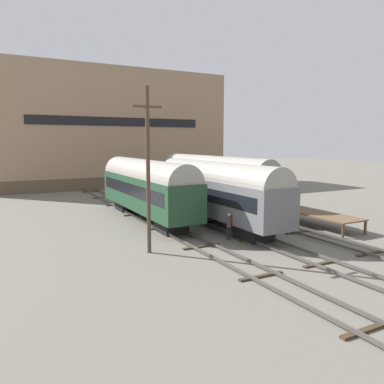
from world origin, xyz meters
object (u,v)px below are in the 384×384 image
at_px(train_car_grey, 215,189).
at_px(utility_pole, 148,169).
at_px(train_car_green, 146,186).
at_px(person_worker, 229,224).
at_px(bench, 267,197).
at_px(train_car_navy, 213,178).

distance_m(train_car_grey, utility_pole, 9.14).
xyz_separation_m(train_car_green, person_worker, (2.52, -9.06, -1.80)).
bearing_deg(utility_pole, bench, 24.02).
relative_size(train_car_navy, train_car_green, 1.17).
distance_m(bench, person_worker, 10.20).
bearing_deg(train_car_green, train_car_grey, -47.54).
relative_size(train_car_green, person_worker, 8.47).
xyz_separation_m(train_car_grey, train_car_green, (-4.15, 4.53, 0.02)).
distance_m(train_car_navy, utility_pole, 16.89).
bearing_deg(train_car_navy, train_car_grey, -119.61).
bearing_deg(train_car_green, train_car_navy, 18.44).
height_order(bench, person_worker, bench).
bearing_deg(utility_pole, person_worker, 2.13).
distance_m(train_car_navy, train_car_green, 8.75).
bearing_deg(train_car_green, bench, -15.67).
bearing_deg(train_car_navy, train_car_green, -161.56).
distance_m(train_car_navy, bench, 6.42).
xyz_separation_m(train_car_navy, train_car_grey, (-4.15, -7.30, -0.10)).
height_order(train_car_navy, bench, train_car_navy).
xyz_separation_m(train_car_green, utility_pole, (-3.36, -9.28, 2.14)).
distance_m(person_worker, utility_pole, 7.08).
height_order(train_car_grey, person_worker, train_car_grey).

